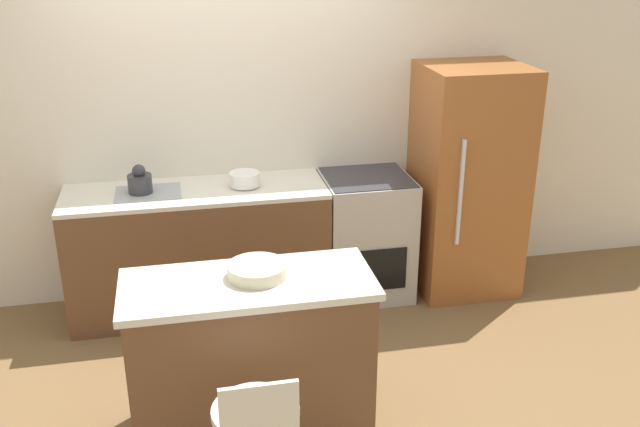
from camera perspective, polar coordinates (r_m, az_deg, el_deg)
ground_plane at (r=5.12m, az=-6.06°, el=-8.83°), size 14.00×14.00×0.00m
wall_back at (r=5.22m, az=-7.41°, el=7.24°), size 8.00×0.06×2.60m
back_counter at (r=5.18m, az=-9.64°, el=-2.90°), size 1.81×0.60×0.93m
kitchen_island at (r=3.93m, az=-5.54°, el=-11.33°), size 1.31×0.57×0.92m
oven_range at (r=5.35m, az=3.68°, el=-1.77°), size 0.64×0.61×0.93m
refrigerator at (r=5.42m, az=11.71°, el=2.59°), size 0.73×0.70×1.71m
kettle at (r=4.98m, az=-14.22°, el=2.50°), size 0.16×0.16×0.20m
mixing_bowl at (r=5.01m, az=-6.06°, el=2.77°), size 0.21×0.21×0.09m
fruit_bowl at (r=3.72m, az=-5.05°, el=-4.56°), size 0.31×0.31×0.07m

